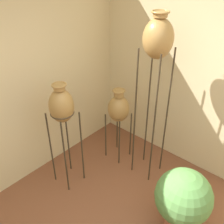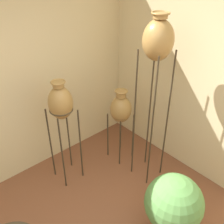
% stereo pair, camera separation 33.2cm
% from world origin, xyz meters
% --- Properties ---
extents(vase_stand_tall, '(0.34, 0.34, 2.18)m').
position_xyz_m(vase_stand_tall, '(1.48, 0.85, 1.85)').
color(vase_stand_tall, '#382D1E').
rests_on(vase_stand_tall, ground_plane).
extents(vase_stand_medium, '(0.30, 0.30, 1.45)m').
position_xyz_m(vase_stand_medium, '(0.63, 1.53, 1.15)').
color(vase_stand_medium, '#382D1E').
rests_on(vase_stand_medium, ground_plane).
extents(vase_stand_short, '(0.30, 0.30, 1.12)m').
position_xyz_m(vase_stand_short, '(1.45, 1.35, 0.83)').
color(vase_stand_short, '#382D1E').
rests_on(vase_stand_short, ground_plane).
extents(potted_plant, '(0.61, 0.61, 0.80)m').
position_xyz_m(potted_plant, '(0.97, 0.05, 0.46)').
color(potted_plant, '#B26647').
rests_on(potted_plant, ground_plane).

